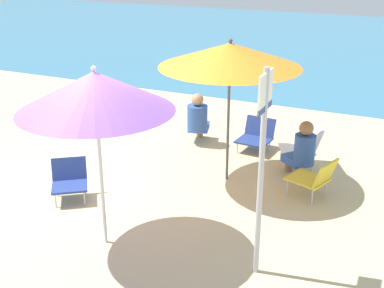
% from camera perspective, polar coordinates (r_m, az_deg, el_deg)
% --- Properties ---
extents(ground_plane, '(40.00, 40.00, 0.00)m').
position_cam_1_polar(ground_plane, '(7.27, -11.80, -6.31)').
color(ground_plane, '#CCB789').
extents(sea_water, '(40.00, 16.00, 0.01)m').
position_cam_1_polar(sea_water, '(19.26, 12.59, 11.16)').
color(sea_water, teal).
rests_on(sea_water, ground_plane).
extents(umbrella_purple, '(1.73, 1.73, 2.15)m').
position_cam_1_polar(umbrella_purple, '(5.55, -10.81, 5.80)').
color(umbrella_purple, silver).
rests_on(umbrella_purple, ground_plane).
extents(umbrella_orange, '(2.02, 2.02, 2.13)m').
position_cam_1_polar(umbrella_orange, '(7.17, 4.29, 9.91)').
color(umbrella_orange, '#4C4C51').
rests_on(umbrella_orange, ground_plane).
extents(beach_chair_a, '(0.71, 0.62, 0.62)m').
position_cam_1_polar(beach_chair_a, '(7.26, 13.57, -3.63)').
color(beach_chair_a, gold).
rests_on(beach_chair_a, ground_plane).
extents(beach_chair_b, '(0.76, 0.70, 0.68)m').
position_cam_1_polar(beach_chair_b, '(8.30, 12.51, -0.05)').
color(beach_chair_b, white).
rests_on(beach_chair_b, ground_plane).
extents(beach_chair_c, '(0.58, 0.63, 0.53)m').
position_cam_1_polar(beach_chair_c, '(8.84, 7.23, 1.01)').
color(beach_chair_c, navy).
rests_on(beach_chair_c, ground_plane).
extents(beach_chair_d, '(0.69, 0.69, 0.54)m').
position_cam_1_polar(beach_chair_d, '(7.31, -13.58, -3.83)').
color(beach_chair_d, navy).
rests_on(beach_chair_d, ground_plane).
extents(person_a, '(0.54, 0.50, 0.93)m').
position_cam_1_polar(person_a, '(7.79, 12.27, -0.59)').
color(person_a, '#2D519E').
rests_on(person_a, ground_plane).
extents(person_b, '(0.45, 0.57, 0.93)m').
position_cam_1_polar(person_b, '(8.99, 0.64, 2.93)').
color(person_b, '#2D519E').
rests_on(person_b, ground_plane).
extents(warning_sign, '(0.06, 0.42, 2.28)m').
position_cam_1_polar(warning_sign, '(5.09, 7.89, -0.57)').
color(warning_sign, '#ADADB2').
rests_on(warning_sign, ground_plane).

